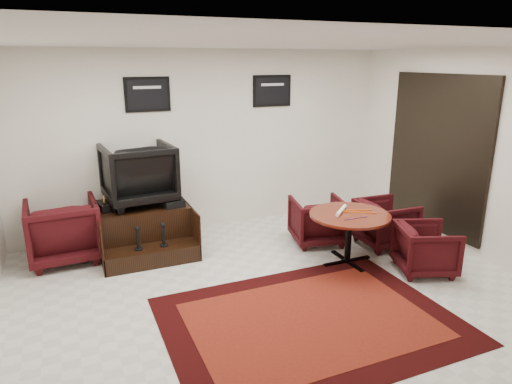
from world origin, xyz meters
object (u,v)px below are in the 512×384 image
shine_chair (138,171)px  table_chair_window (386,221)px  meeting_table (350,220)px  armchair_side (63,228)px  table_chair_back (317,218)px  table_chair_corner (426,246)px  shine_podium (144,229)px

shine_chair → table_chair_window: shine_chair is taller
meeting_table → table_chair_window: size_ratio=1.41×
armchair_side → table_chair_window: armchair_side is taller
shine_chair → table_chair_back: 2.69m
shine_chair → table_chair_corner: size_ratio=1.37×
shine_podium → table_chair_back: 2.53m
table_chair_back → table_chair_window: (0.87, -0.48, -0.00)m
table_chair_window → shine_chair: bearing=69.9°
table_chair_back → armchair_side: bearing=-0.4°
table_chair_corner → armchair_side: bearing=83.0°
shine_podium → table_chair_window: (3.28, -1.24, 0.07)m
shine_chair → armchair_side: size_ratio=1.03×
shine_chair → armchair_side: (-1.06, -0.09, -0.67)m
shine_podium → table_chair_corner: size_ratio=1.87×
shine_podium → table_chair_window: size_ratio=1.74×
table_chair_corner → table_chair_back: bearing=49.2°
table_chair_back → table_chair_corner: (0.77, -1.41, -0.03)m
armchair_side → shine_chair: bearing=-177.3°
armchair_side → table_chair_window: 4.53m
armchair_side → table_chair_window: (4.34, -1.28, -0.09)m
table_chair_window → table_chair_corner: 0.94m
meeting_table → table_chair_window: 0.93m
armchair_side → meeting_table: size_ratio=0.88×
shine_chair → table_chair_back: size_ratio=1.27×
table_chair_back → table_chair_corner: table_chair_back is taller
table_chair_back → shine_podium: bearing=-4.8°
shine_podium → table_chair_window: bearing=-20.7°
table_chair_corner → shine_chair: bearing=74.6°
shine_chair → meeting_table: size_ratio=0.90×
meeting_table → table_chair_back: (-0.02, 0.78, -0.23)m
shine_chair → table_chair_back: shine_chair is taller
armchair_side → shine_podium: bearing=175.3°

